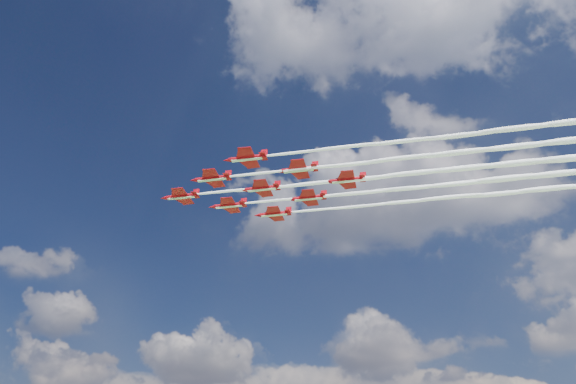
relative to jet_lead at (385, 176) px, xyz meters
name	(u,v)px	position (x,y,z in m)	size (l,w,h in m)	color
jet_lead	(385,176)	(0.00, 0.00, 0.00)	(108.81, 23.77, 2.58)	#B40A15
jet_row2_port	(431,155)	(11.73, -5.17, 0.00)	(108.81, 23.77, 2.58)	#B40A15
jet_row2_starb	(429,186)	(9.21, 8.91, 0.00)	(108.81, 23.77, 2.58)	#B40A15
jet_row3_port	(483,132)	(23.45, -10.34, 0.00)	(108.81, 23.77, 2.58)	#B40A15
jet_row3_centre	(476,167)	(20.93, 3.74, 0.00)	(108.81, 23.77, 2.58)	#B40A15
jet_row3_starb	(471,196)	(18.41, 17.83, 0.00)	(108.81, 23.77, 2.58)	#B40A15
jet_row4_port	(530,145)	(32.66, -1.42, 0.00)	(108.81, 23.77, 2.58)	#B40A15
jet_row4_starb	(519,178)	(30.14, 12.66, 0.00)	(108.81, 23.77, 2.58)	#B40A15
jet_tail	(573,157)	(41.87, 7.49, 0.00)	(108.81, 23.77, 2.58)	#B40A15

